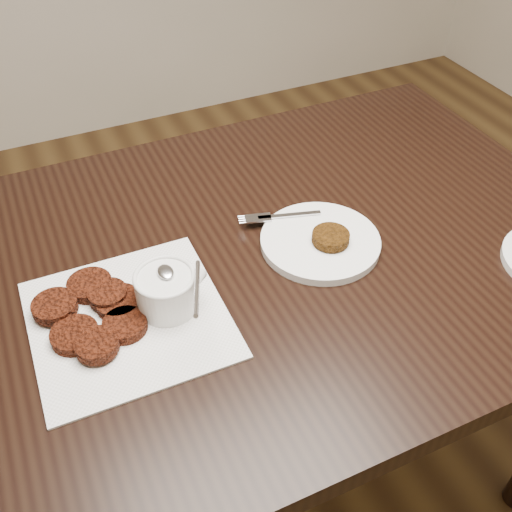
{
  "coord_description": "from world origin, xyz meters",
  "views": [
    {
      "loc": [
        -0.37,
        -0.56,
        1.43
      ],
      "look_at": [
        -0.08,
        0.07,
        0.8
      ],
      "focal_mm": 41.33,
      "sensor_mm": 36.0,
      "label": 1
    }
  ],
  "objects_px": {
    "sauce_ramekin": "(164,275)",
    "plate_with_patty": "(320,238)",
    "napkin": "(129,319)",
    "table": "(244,385)"
  },
  "relations": [
    {
      "from": "sauce_ramekin",
      "to": "plate_with_patty",
      "type": "distance_m",
      "value": 0.3
    },
    {
      "from": "table",
      "to": "sauce_ramekin",
      "type": "distance_m",
      "value": 0.47
    },
    {
      "from": "sauce_ramekin",
      "to": "plate_with_patty",
      "type": "xyz_separation_m",
      "value": [
        0.29,
        0.03,
        -0.05
      ]
    },
    {
      "from": "table",
      "to": "napkin",
      "type": "distance_m",
      "value": 0.44
    },
    {
      "from": "sauce_ramekin",
      "to": "plate_with_patty",
      "type": "relative_size",
      "value": 0.62
    },
    {
      "from": "plate_with_patty",
      "to": "sauce_ramekin",
      "type": "bearing_deg",
      "value": -173.66
    },
    {
      "from": "napkin",
      "to": "plate_with_patty",
      "type": "distance_m",
      "value": 0.36
    },
    {
      "from": "table",
      "to": "plate_with_patty",
      "type": "height_order",
      "value": "plate_with_patty"
    },
    {
      "from": "napkin",
      "to": "table",
      "type": "bearing_deg",
      "value": 16.14
    },
    {
      "from": "napkin",
      "to": "sauce_ramekin",
      "type": "relative_size",
      "value": 2.22
    }
  ]
}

